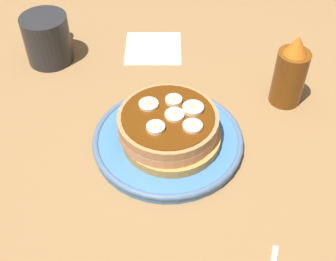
% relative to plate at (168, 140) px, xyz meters
% --- Properties ---
extents(ground_plane, '(1.40, 1.40, 0.03)m').
position_rel_plate_xyz_m(ground_plane, '(0.00, 0.00, -0.02)').
color(ground_plane, olive).
extents(plate, '(0.24, 0.24, 0.02)m').
position_rel_plate_xyz_m(plate, '(0.00, 0.00, 0.00)').
color(plate, '#3F72B2').
rests_on(plate, ground_plane).
extents(pancake_stack, '(0.16, 0.16, 0.05)m').
position_rel_plate_xyz_m(pancake_stack, '(-0.00, -0.00, 0.03)').
color(pancake_stack, '#B78642').
rests_on(pancake_stack, plate).
extents(banana_slice_0, '(0.03, 0.03, 0.01)m').
position_rel_plate_xyz_m(banana_slice_0, '(-0.00, -0.01, 0.05)').
color(banana_slice_0, '#FDE7C5').
rests_on(banana_slice_0, pancake_stack).
extents(banana_slice_1, '(0.03, 0.03, 0.01)m').
position_rel_plate_xyz_m(banana_slice_1, '(0.02, 0.03, 0.05)').
color(banana_slice_1, '#F1E7B4').
rests_on(banana_slice_1, pancake_stack).
extents(banana_slice_2, '(0.03, 0.03, 0.01)m').
position_rel_plate_xyz_m(banana_slice_2, '(-0.03, 0.02, 0.06)').
color(banana_slice_2, '#F8E6C0').
rests_on(banana_slice_2, pancake_stack).
extents(banana_slice_3, '(0.03, 0.03, 0.01)m').
position_rel_plate_xyz_m(banana_slice_3, '(-0.02, -0.04, 0.05)').
color(banana_slice_3, '#FDE1B2').
rests_on(banana_slice_3, pancake_stack).
extents(banana_slice_4, '(0.03, 0.03, 0.01)m').
position_rel_plate_xyz_m(banana_slice_4, '(0.03, -0.01, 0.06)').
color(banana_slice_4, '#F7E8BC').
rests_on(banana_slice_4, pancake_stack).
extents(banana_slice_5, '(0.03, 0.03, 0.01)m').
position_rel_plate_xyz_m(banana_slice_5, '(0.02, -0.04, 0.06)').
color(banana_slice_5, '#F3E7B5').
rests_on(banana_slice_5, pancake_stack).
extents(coffee_mug, '(0.12, 0.09, 0.09)m').
position_rel_plate_xyz_m(coffee_mug, '(0.21, 0.24, 0.04)').
color(coffee_mug, '#262628').
rests_on(coffee_mug, ground_plane).
extents(napkin, '(0.12, 0.12, 0.00)m').
position_rel_plate_xyz_m(napkin, '(0.26, 0.05, -0.01)').
color(napkin, white).
rests_on(napkin, ground_plane).
extents(syrup_bottle, '(0.05, 0.05, 0.13)m').
position_rel_plate_xyz_m(syrup_bottle, '(0.12, -0.19, 0.05)').
color(syrup_bottle, brown).
rests_on(syrup_bottle, ground_plane).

